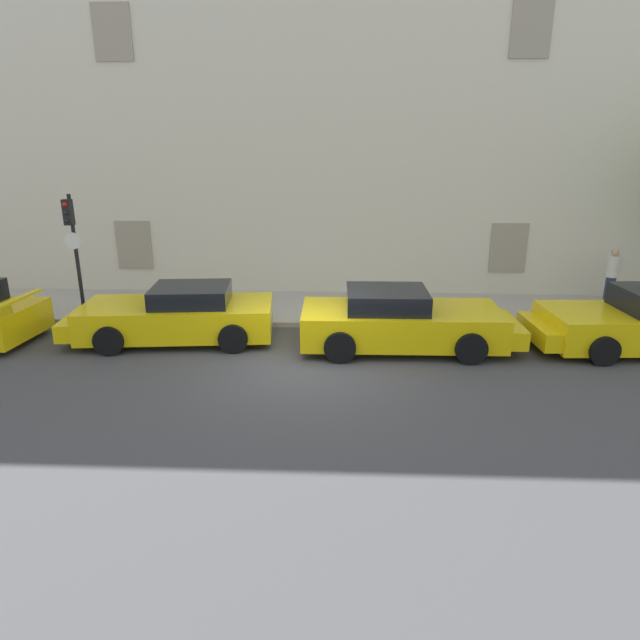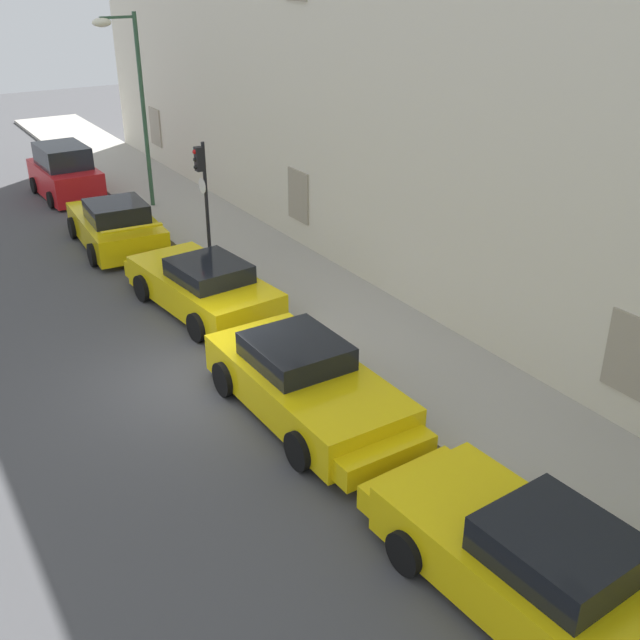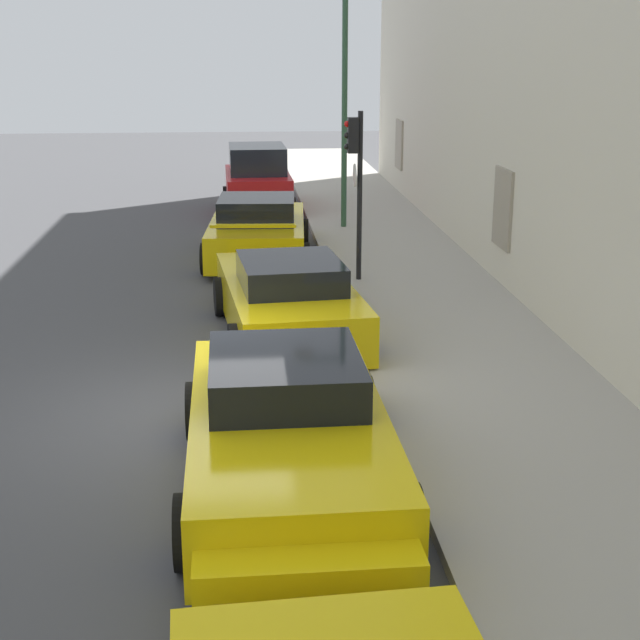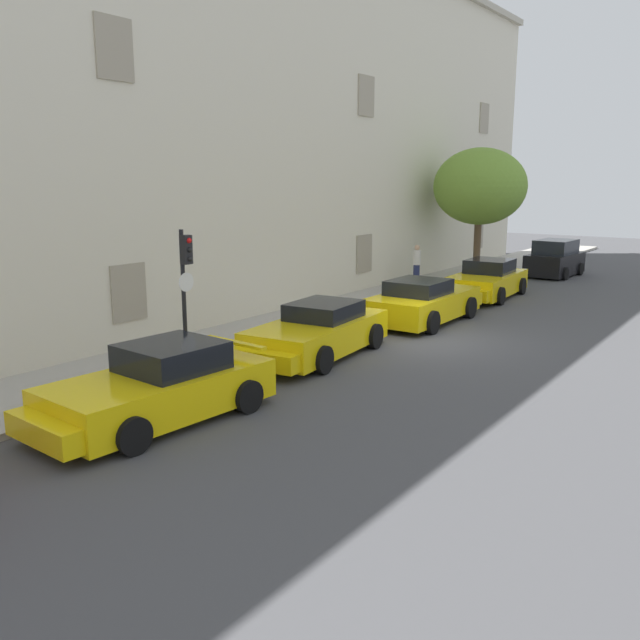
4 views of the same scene
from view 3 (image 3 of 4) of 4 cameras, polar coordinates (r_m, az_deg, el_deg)
name	(u,v)px [view 3 (image 3 of 4)]	position (r m, az deg, el deg)	size (l,w,h in m)	color
ground_plane	(192,415)	(11.96, -7.99, -5.87)	(80.00, 80.00, 0.00)	#444447
sidewalk	(501,400)	(12.38, 11.20, -4.89)	(60.00, 3.21, 0.14)	#A8A399
sportscar_red_lead	(258,231)	(20.39, -3.87, 5.56)	(4.80, 2.46, 1.44)	yellow
sportscar_yellow_flank	(286,298)	(14.97, -2.13, 1.41)	(5.10, 2.49, 1.36)	yellow
sportscar_white_middle	(289,442)	(9.56, -1.94, -7.59)	(5.06, 2.31, 1.41)	yellow
hatchback_parked	(258,183)	(26.16, -3.91, 8.53)	(3.74, 2.01, 1.88)	red
traffic_light	(356,166)	(17.65, 2.24, 9.55)	(0.44, 0.36, 3.24)	black
street_lamp	(328,52)	(22.93, 0.53, 16.32)	(0.44, 1.42, 6.23)	#2D5138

